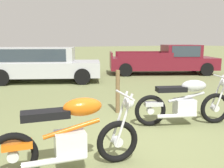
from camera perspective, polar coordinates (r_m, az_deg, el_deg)
ground_plane at (r=4.43m, az=6.07°, el=-13.02°), size 120.00×120.00×0.00m
motorcycle_orange at (r=3.40m, az=-9.53°, el=-11.52°), size 2.00×0.64×1.02m
motorcycle_silver at (r=5.32m, az=16.38°, el=-3.99°), size 1.97×0.94×1.02m
car_silver at (r=10.81m, az=-16.02°, el=4.90°), size 4.84×3.31×1.43m
pickup_truck_burgundy at (r=13.22m, az=12.66°, el=5.56°), size 5.66×3.77×1.49m
fence_post_wooden at (r=5.94m, az=1.32°, el=-1.77°), size 0.10×0.10×1.03m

